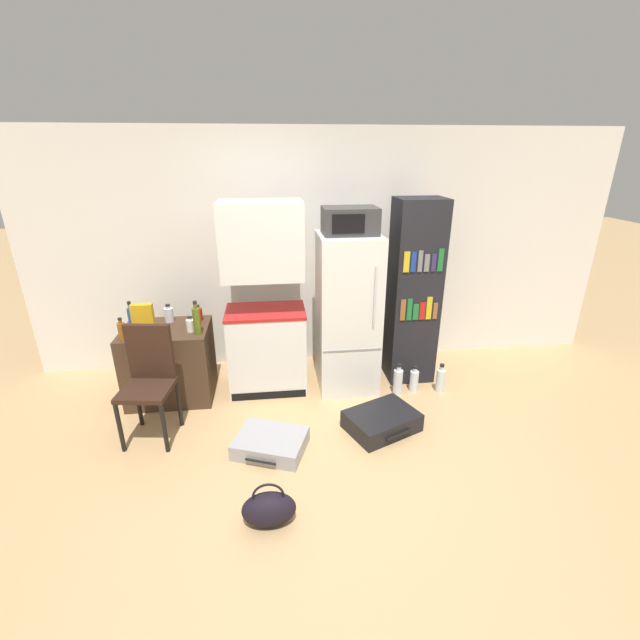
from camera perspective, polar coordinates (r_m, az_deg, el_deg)
The scene contains 22 objects.
ground_plane at distance 3.53m, azimuth 1.94°, elevation -19.40°, with size 24.00×24.00×0.00m, color tan.
wall_back at distance 4.78m, azimuth 0.90°, elevation 9.15°, with size 6.40×0.10×2.55m.
side_table at distance 4.49m, azimuth -19.37°, elevation -5.36°, with size 0.81×0.62×0.73m.
kitchen_hutch at distance 4.22m, azimuth -7.34°, elevation 1.75°, with size 0.78×0.52×1.90m.
refrigerator at distance 4.27m, azimuth 3.69°, elevation 0.81°, with size 0.59×0.62×1.59m.
microwave at distance 4.04m, azimuth 4.01°, elevation 13.07°, with size 0.50×0.36×0.25m.
bookshelf at distance 4.49m, azimuth 12.37°, elevation 3.50°, with size 0.48×0.40×1.90m.
bottle_blue_soda at distance 4.33m, azimuth -23.82°, elevation 0.10°, with size 0.06×0.06×0.30m.
bottle_ketchup_red at distance 4.42m, azimuth -15.94°, elevation 0.79°, with size 0.08×0.08×0.16m.
bottle_amber_beer at distance 4.18m, azimuth -24.90°, elevation -1.35°, with size 0.07×0.07×0.22m.
bottle_milk_white at distance 4.17m, azimuth -16.90°, elevation -0.68°, with size 0.07×0.07×0.15m.
bottle_clear_short at distance 4.47m, azimuth -19.50°, elevation 0.71°, with size 0.09×0.09×0.18m.
bottle_olive_oil at distance 4.08m, azimuth -16.11°, elevation -0.00°, with size 0.07×0.07×0.32m.
bowl at distance 4.57m, azimuth -22.25°, elevation 0.01°, with size 0.13×0.13×0.04m.
cereal_box at distance 4.20m, azimuth -22.50°, elevation 0.02°, with size 0.19×0.07×0.30m.
chair at distance 3.89m, azimuth -21.85°, elevation -6.60°, with size 0.45×0.45×0.98m.
suitcase_large_flat at distance 3.70m, azimuth -6.60°, elevation -16.00°, with size 0.67×0.59×0.14m.
suitcase_small_flat at distance 3.94m, azimuth 8.24°, elevation -13.17°, with size 0.72×0.64×0.16m.
handbag at distance 3.09m, azimuth -6.83°, elevation -23.72°, with size 0.36×0.20×0.33m.
water_bottle_front at distance 4.58m, azimuth 15.77°, elevation -7.71°, with size 0.09×0.09×0.31m.
water_bottle_middle at distance 4.44m, azimuth 10.34°, elevation -8.01°, with size 0.09×0.09×0.34m.
water_bottle_back at distance 4.54m, azimuth 12.43°, elevation -7.84°, with size 0.09×0.09×0.28m.
Camera 1 is at (-0.43, -2.62, 2.33)m, focal length 24.00 mm.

